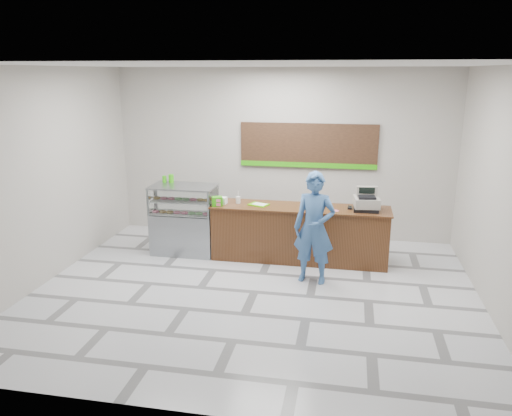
% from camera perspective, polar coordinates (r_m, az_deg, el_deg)
% --- Properties ---
extents(floor, '(7.00, 7.00, 0.00)m').
position_cam_1_polar(floor, '(8.10, -0.19, -9.57)').
color(floor, silver).
rests_on(floor, ground).
extents(back_wall, '(7.00, 0.00, 7.00)m').
position_cam_1_polar(back_wall, '(10.43, 2.94, 6.18)').
color(back_wall, '#B1ACA3').
rests_on(back_wall, floor).
extents(ceiling, '(7.00, 7.00, 0.00)m').
position_cam_1_polar(ceiling, '(7.34, -0.21, 16.04)').
color(ceiling, silver).
rests_on(ceiling, back_wall).
extents(sales_counter, '(3.26, 0.76, 1.03)m').
position_cam_1_polar(sales_counter, '(9.26, 4.98, -2.92)').
color(sales_counter, '#572F18').
rests_on(sales_counter, floor).
extents(display_case, '(1.22, 0.72, 1.33)m').
position_cam_1_polar(display_case, '(9.67, -8.19, -1.23)').
color(display_case, gray).
rests_on(display_case, floor).
extents(menu_board, '(2.80, 0.06, 0.90)m').
position_cam_1_polar(menu_board, '(10.31, 5.98, 7.03)').
color(menu_board, black).
rests_on(menu_board, back_wall).
extents(cash_register, '(0.48, 0.50, 0.41)m').
position_cam_1_polar(cash_register, '(9.04, 12.50, 0.70)').
color(cash_register, black).
rests_on(cash_register, sales_counter).
extents(card_terminal, '(0.08, 0.15, 0.04)m').
position_cam_1_polar(card_terminal, '(9.10, 10.67, 0.04)').
color(card_terminal, black).
rests_on(card_terminal, sales_counter).
extents(serving_tray, '(0.41, 0.35, 0.02)m').
position_cam_1_polar(serving_tray, '(9.19, 0.31, 0.40)').
color(serving_tray, '#4FC800').
rests_on(serving_tray, sales_counter).
extents(napkin_box, '(0.16, 0.16, 0.13)m').
position_cam_1_polar(napkin_box, '(9.28, -3.85, 0.86)').
color(napkin_box, white).
rests_on(napkin_box, sales_counter).
extents(straw_cup, '(0.09, 0.09, 0.13)m').
position_cam_1_polar(straw_cup, '(9.30, -2.05, 0.93)').
color(straw_cup, silver).
rests_on(straw_cup, sales_counter).
extents(promo_box, '(0.23, 0.19, 0.17)m').
position_cam_1_polar(promo_box, '(9.14, -4.47, 0.77)').
color(promo_box, '#30AD0C').
rests_on(promo_box, sales_counter).
extents(donut_decal, '(0.14, 0.14, 0.00)m').
position_cam_1_polar(donut_decal, '(8.92, 8.99, -0.31)').
color(donut_decal, '#E26586').
rests_on(donut_decal, sales_counter).
extents(green_cup_left, '(0.08, 0.08, 0.12)m').
position_cam_1_polar(green_cup_left, '(9.86, -10.43, 3.28)').
color(green_cup_left, '#30AD0C').
rests_on(green_cup_left, display_case).
extents(green_cup_right, '(0.10, 0.10, 0.15)m').
position_cam_1_polar(green_cup_right, '(9.82, -9.67, 3.36)').
color(green_cup_right, '#30AD0C').
rests_on(green_cup_right, display_case).
extents(customer, '(0.74, 0.54, 1.87)m').
position_cam_1_polar(customer, '(8.23, 6.67, -2.28)').
color(customer, '#365E94').
rests_on(customer, floor).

